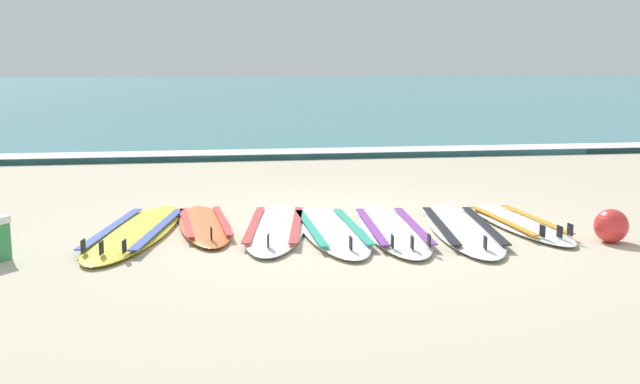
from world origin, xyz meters
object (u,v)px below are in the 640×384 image
Objects in this scene: surfboard_1 at (205,225)px; surfboard_5 at (462,228)px; surfboard_4 at (392,229)px; beach_ball at (611,226)px; surfboard_3 at (332,230)px; surfboard_2 at (275,228)px; surfboard_0 at (136,231)px; surfboard_6 at (519,223)px.

surfboard_5 is at bearing -12.28° from surfboard_1.
beach_ball reaches higher than surfboard_4.
surfboard_4 is at bearing -4.89° from surfboard_3.
surfboard_2 is 1.01× the size of surfboard_4.
surfboard_1 is at bearing 17.04° from surfboard_0.
surfboard_0 is 2.50m from surfboard_4.
beach_ball reaches higher than surfboard_3.
surfboard_3 is at bearing -6.71° from surfboard_0.
surfboard_5 is (0.69, -0.07, -0.00)m from surfboard_4.
surfboard_6 is at bearing 3.16° from surfboard_4.
surfboard_2 and surfboard_6 have the same top height.
surfboard_0 is 3.19m from surfboard_5.
surfboard_0 is 1.06× the size of surfboard_5.
beach_ball is (2.50, -0.74, 0.12)m from surfboard_3.
beach_ball is at bearing -17.39° from surfboard_1.
surfboard_2 is 3.18m from beach_ball.
surfboard_5 and surfboard_6 have the same top height.
beach_ball reaches higher than surfboard_6.
surfboard_0 and surfboard_6 have the same top height.
beach_ball is at bearing -19.94° from surfboard_4.
surfboard_1 is 1.30m from surfboard_3.
surfboard_1 is 6.48× the size of beach_ball.
surfboard_5 is 1.37m from beach_ball.
surfboard_5 is (3.17, -0.34, -0.00)m from surfboard_0.
surfboard_3 is 0.94× the size of surfboard_5.
surfboard_2 is (0.69, -0.24, -0.00)m from surfboard_1.
surfboard_0 and surfboard_3 have the same top height.
surfboard_6 is (3.83, -0.20, 0.00)m from surfboard_0.
surfboard_6 is at bearing -3.81° from surfboard_2.
surfboard_1 is 0.86× the size of surfboard_4.
surfboard_3 is 1.13× the size of surfboard_6.
surfboard_4 is at bearing -14.65° from surfboard_1.
surfboard_5 is at bearing -9.62° from surfboard_2.
surfboard_3 is at bearing 175.11° from surfboard_4.
surfboard_3 is (1.89, -0.22, -0.00)m from surfboard_0.
beach_ball is (1.22, -0.62, 0.12)m from surfboard_5.
surfboard_0 is at bearing -162.96° from surfboard_1.
surfboard_3 is 1.29m from surfboard_5.
surfboard_4 is (2.49, -0.27, 0.00)m from surfboard_0.
surfboard_0 is at bearing 173.73° from surfboard_4.
surfboard_5 is at bearing -5.39° from surfboard_3.
beach_ball reaches higher than surfboard_1.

